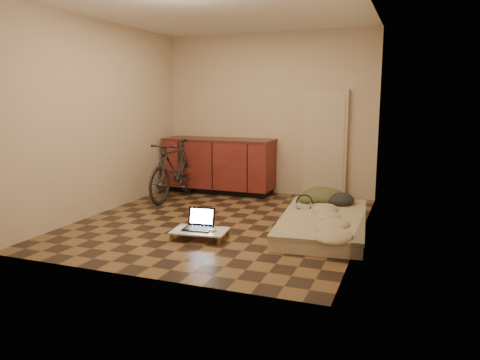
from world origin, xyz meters
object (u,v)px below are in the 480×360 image
at_px(futon, 324,222).
at_px(laptop, 199,224).
at_px(lap_desk, 200,231).
at_px(bicycle, 175,167).

relative_size(futon, laptop, 6.08).
height_order(futon, lap_desk, futon).
bearing_deg(bicycle, laptop, -53.85).
bearing_deg(futon, lap_desk, -150.46).
bearing_deg(lap_desk, laptop, 114.04).
bearing_deg(lap_desk, bicycle, 118.95).
relative_size(bicycle, futon, 0.75).
height_order(bicycle, laptop, bicycle).
height_order(bicycle, lap_desk, bicycle).
distance_m(futon, lap_desk, 1.52).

